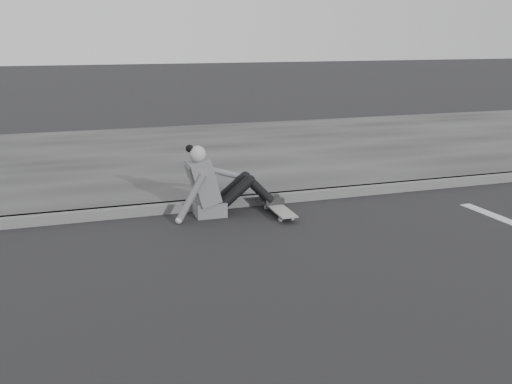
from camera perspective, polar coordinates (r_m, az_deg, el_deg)
ground at (r=4.97m, az=5.20°, el=-9.76°), size 80.00×80.00×0.00m
curb at (r=7.24m, az=-2.76°, el=-1.03°), size 24.00×0.16×0.12m
sidewalk at (r=10.10m, az=-7.27°, el=3.61°), size 24.00×6.00×0.12m
skateboard at (r=6.91m, az=2.29°, el=-1.72°), size 0.20×0.78×0.09m
seated_woman at (r=6.85m, az=-4.17°, el=0.61°), size 1.38×0.46×0.88m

